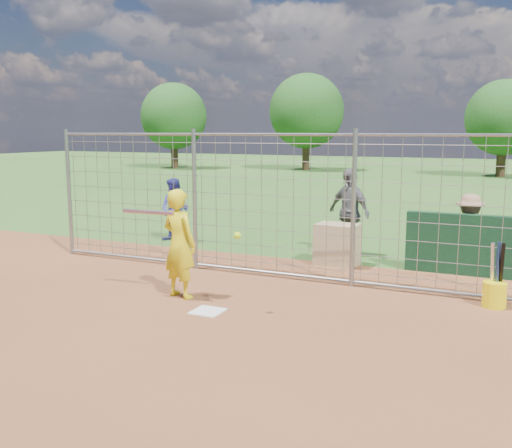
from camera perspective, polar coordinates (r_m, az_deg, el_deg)
The scene contains 13 objects.
ground at distance 8.44m, azimuth -4.17°, elevation -8.40°, with size 100.00×100.00×0.00m, color #2D591E.
infield_dirt at distance 6.16m, azimuth -18.25°, elevation -15.69°, with size 18.00×18.00×0.00m, color brown.
home_plate at distance 8.27m, azimuth -4.84°, elevation -8.70°, with size 0.43×0.43×0.02m, color silver.
dugout_wall at distance 10.83m, azimuth 21.60°, elevation -2.07°, with size 2.60×0.20×1.10m, color #11381E.
batter at distance 8.84m, azimuth -7.68°, elevation -1.96°, with size 0.62×0.41×1.70m, color yellow.
bystander_a at distance 13.38m, azimuth -8.10°, elevation 1.38°, with size 0.72×0.56×1.48m, color navy.
bystander_b at distance 11.90m, azimuth 9.26°, elevation 1.18°, with size 1.06×0.44×1.81m, color slate.
bystander_c at distance 11.14m, azimuth 20.51°, elevation -0.83°, with size 0.93×0.53×1.44m, color #90694E.
equipment_bin at distance 11.09m, azimuth 8.14°, elevation -2.03°, with size 0.80×0.55×0.80m, color tan.
equipment_in_play at distance 8.50m, azimuth -8.73°, elevation 0.65°, with size 2.00×0.17×0.31m.
bucket_with_bats at distance 9.09m, azimuth 22.77°, elevation -6.20°, with size 0.34×0.34×0.98m.
backstop_fence at distance 9.92m, azimuth 1.32°, elevation 1.75°, with size 9.08×0.08×2.60m.
tree_line at distance 35.19m, azimuth 23.81°, elevation 10.39°, with size 44.66×6.72×6.48m.
Camera 1 is at (3.90, -7.03, 2.56)m, focal length 40.00 mm.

